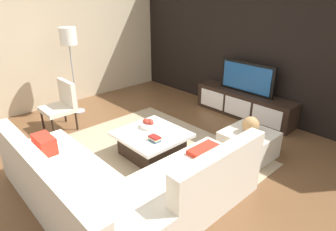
{
  "coord_description": "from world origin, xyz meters",
  "views": [
    {
      "loc": [
        2.9,
        -2.36,
        2.35
      ],
      "look_at": [
        -0.11,
        0.44,
        0.56
      ],
      "focal_mm": 31.06,
      "sensor_mm": 36.0,
      "label": 1
    }
  ],
  "objects_px": {
    "television": "(247,78)",
    "fruit_bowl": "(149,124)",
    "accent_chair_near": "(62,102)",
    "floor_lamp": "(69,42)",
    "coffee_table": "(152,143)",
    "decorative_ball": "(251,125)",
    "sectional_couch": "(118,186)",
    "book_stack": "(155,138)",
    "ottoman": "(248,144)",
    "media_console": "(244,104)"
  },
  "relations": [
    {
      "from": "television",
      "to": "fruit_bowl",
      "type": "bearing_deg",
      "value": -97.3
    },
    {
      "from": "accent_chair_near",
      "to": "floor_lamp",
      "type": "xyz_separation_m",
      "value": [
        -0.53,
        0.52,
        0.94
      ]
    },
    {
      "from": "coffee_table",
      "to": "decorative_ball",
      "type": "bearing_deg",
      "value": 46.04
    },
    {
      "from": "sectional_couch",
      "to": "decorative_ball",
      "type": "xyz_separation_m",
      "value": [
        0.4,
        2.07,
        0.24
      ]
    },
    {
      "from": "sectional_couch",
      "to": "coffee_table",
      "type": "height_order",
      "value": "sectional_couch"
    },
    {
      "from": "sectional_couch",
      "to": "accent_chair_near",
      "type": "bearing_deg",
      "value": 169.11
    },
    {
      "from": "accent_chair_near",
      "to": "floor_lamp",
      "type": "relative_size",
      "value": 0.51
    },
    {
      "from": "coffee_table",
      "to": "book_stack",
      "type": "bearing_deg",
      "value": -29.62
    },
    {
      "from": "floor_lamp",
      "to": "ottoman",
      "type": "height_order",
      "value": "floor_lamp"
    },
    {
      "from": "decorative_ball",
      "to": "floor_lamp",
      "type": "bearing_deg",
      "value": -162.45
    },
    {
      "from": "fruit_bowl",
      "to": "media_console",
      "type": "bearing_deg",
      "value": 82.69
    },
    {
      "from": "fruit_bowl",
      "to": "accent_chair_near",
      "type": "bearing_deg",
      "value": -158.94
    },
    {
      "from": "floor_lamp",
      "to": "book_stack",
      "type": "height_order",
      "value": "floor_lamp"
    },
    {
      "from": "fruit_bowl",
      "to": "decorative_ball",
      "type": "xyz_separation_m",
      "value": [
        1.19,
        0.95,
        0.09
      ]
    },
    {
      "from": "accent_chair_near",
      "to": "floor_lamp",
      "type": "distance_m",
      "value": 1.2
    },
    {
      "from": "television",
      "to": "coffee_table",
      "type": "xyz_separation_m",
      "value": [
        -0.1,
        -2.3,
        -0.6
      ]
    },
    {
      "from": "media_console",
      "to": "ottoman",
      "type": "bearing_deg",
      "value": -53.81
    },
    {
      "from": "ottoman",
      "to": "book_stack",
      "type": "xyz_separation_m",
      "value": [
        -0.79,
        -1.17,
        0.21
      ]
    },
    {
      "from": "decorative_ball",
      "to": "book_stack",
      "type": "bearing_deg",
      "value": -124.12
    },
    {
      "from": "fruit_bowl",
      "to": "sectional_couch",
      "type": "bearing_deg",
      "value": -54.49
    },
    {
      "from": "television",
      "to": "ottoman",
      "type": "xyz_separation_m",
      "value": [
        0.91,
        -1.25,
        -0.6
      ]
    },
    {
      "from": "television",
      "to": "decorative_ball",
      "type": "bearing_deg",
      "value": -53.82
    },
    {
      "from": "sectional_couch",
      "to": "fruit_bowl",
      "type": "relative_size",
      "value": 8.96
    },
    {
      "from": "media_console",
      "to": "book_stack",
      "type": "distance_m",
      "value": 2.43
    },
    {
      "from": "media_console",
      "to": "fruit_bowl",
      "type": "bearing_deg",
      "value": -97.31
    },
    {
      "from": "decorative_ball",
      "to": "book_stack",
      "type": "relative_size",
      "value": 1.4
    },
    {
      "from": "media_console",
      "to": "floor_lamp",
      "type": "relative_size",
      "value": 1.2
    },
    {
      "from": "coffee_table",
      "to": "accent_chair_near",
      "type": "xyz_separation_m",
      "value": [
        -1.85,
        -0.54,
        0.29
      ]
    },
    {
      "from": "fruit_bowl",
      "to": "book_stack",
      "type": "distance_m",
      "value": 0.46
    },
    {
      "from": "ottoman",
      "to": "book_stack",
      "type": "height_order",
      "value": "book_stack"
    },
    {
      "from": "accent_chair_near",
      "to": "decorative_ball",
      "type": "bearing_deg",
      "value": 33.22
    },
    {
      "from": "floor_lamp",
      "to": "decorative_ball",
      "type": "relative_size",
      "value": 6.83
    },
    {
      "from": "coffee_table",
      "to": "decorative_ball",
      "type": "distance_m",
      "value": 1.49
    },
    {
      "from": "sectional_couch",
      "to": "floor_lamp",
      "type": "relative_size",
      "value": 1.47
    },
    {
      "from": "ottoman",
      "to": "book_stack",
      "type": "relative_size",
      "value": 3.93
    },
    {
      "from": "sectional_couch",
      "to": "decorative_ball",
      "type": "height_order",
      "value": "sectional_couch"
    },
    {
      "from": "media_console",
      "to": "decorative_ball",
      "type": "relative_size",
      "value": 8.17
    },
    {
      "from": "media_console",
      "to": "accent_chair_near",
      "type": "height_order",
      "value": "accent_chair_near"
    },
    {
      "from": "sectional_couch",
      "to": "decorative_ball",
      "type": "distance_m",
      "value": 2.12
    },
    {
      "from": "sectional_couch",
      "to": "ottoman",
      "type": "bearing_deg",
      "value": 79.1
    },
    {
      "from": "coffee_table",
      "to": "book_stack",
      "type": "relative_size",
      "value": 5.34
    },
    {
      "from": "decorative_ball",
      "to": "coffee_table",
      "type": "bearing_deg",
      "value": -133.96
    },
    {
      "from": "ottoman",
      "to": "decorative_ball",
      "type": "relative_size",
      "value": 2.81
    },
    {
      "from": "accent_chair_near",
      "to": "ottoman",
      "type": "height_order",
      "value": "accent_chair_near"
    },
    {
      "from": "ottoman",
      "to": "fruit_bowl",
      "type": "bearing_deg",
      "value": -141.49
    },
    {
      "from": "ottoman",
      "to": "fruit_bowl",
      "type": "relative_size",
      "value": 2.5
    },
    {
      "from": "decorative_ball",
      "to": "fruit_bowl",
      "type": "bearing_deg",
      "value": -141.49
    },
    {
      "from": "ottoman",
      "to": "accent_chair_near",
      "type": "bearing_deg",
      "value": -150.91
    },
    {
      "from": "coffee_table",
      "to": "floor_lamp",
      "type": "height_order",
      "value": "floor_lamp"
    },
    {
      "from": "sectional_couch",
      "to": "book_stack",
      "type": "distance_m",
      "value": 0.99
    }
  ]
}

